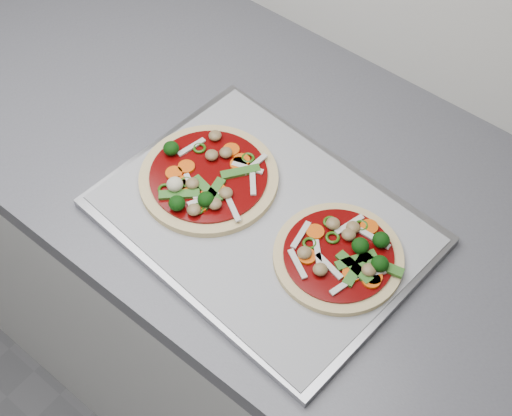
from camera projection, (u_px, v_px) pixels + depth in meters
The scene contains 6 objects.
base_cabinet at pixel (264, 315), 1.46m from camera, with size 3.60×0.60×0.86m, color silver.
countertop at pixel (266, 177), 1.10m from camera, with size 3.60×0.60×0.04m, color slate.
baking_tray at pixel (263, 222), 1.01m from camera, with size 0.44×0.33×0.01m, color gray.
parchment at pixel (263, 218), 1.01m from camera, with size 0.42×0.31×0.00m, color #9B9BA0.
pizza_left at pixel (207, 178), 1.04m from camera, with size 0.24×0.24×0.03m.
pizza_right at pixel (342, 255), 0.96m from camera, with size 0.21×0.21×0.03m.
Camera 1 is at (0.43, 0.75, 1.73)m, focal length 50.00 mm.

